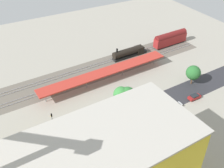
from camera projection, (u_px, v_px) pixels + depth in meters
ground_plane at (110, 110)px, 83.24m from camera, size 168.88×168.88×0.00m
rail_bed at (81, 75)px, 99.11m from camera, size 106.07×18.75×0.01m
street_asphalt at (119, 121)px, 79.25m from camera, size 105.85×13.68×0.01m
track_rails at (81, 75)px, 99.00m from camera, size 105.45×12.32×0.12m
platform_canopy_near at (105, 72)px, 93.84m from camera, size 49.34×7.24×4.06m
locomotive at (130, 52)px, 109.44m from camera, size 15.71×3.52×5.20m
passenger_coach at (170, 38)px, 116.92m from camera, size 16.55×3.70×6.02m
parked_car_0 at (194, 97)px, 87.31m from camera, size 4.29×1.90×1.62m
parked_car_1 at (175, 106)px, 83.68m from camera, size 4.72×1.92×1.59m
parked_car_2 at (155, 115)px, 80.05m from camera, size 4.50×1.90×1.77m
parked_car_3 at (133, 123)px, 77.51m from camera, size 4.55×1.98×1.56m
parked_car_4 at (107, 134)px, 73.86m from camera, size 4.31×2.06×1.84m
construction_roof_slab at (98, 141)px, 47.25m from camera, size 38.97×20.13×0.40m
box_truck_0 at (110, 135)px, 72.34m from camera, size 9.69×2.99×3.68m
box_truck_1 at (115, 139)px, 71.17m from camera, size 9.48×2.83×3.30m
box_truck_2 at (42, 166)px, 64.20m from camera, size 9.53×2.61×3.32m
street_tree_0 at (193, 73)px, 92.08m from camera, size 5.06×5.06×7.11m
street_tree_1 at (121, 94)px, 82.72m from camera, size 5.03×5.03×6.77m
street_tree_2 at (128, 94)px, 82.53m from camera, size 4.72×4.72×6.79m
traffic_light at (52, 121)px, 72.41m from camera, size 0.50×0.36×7.30m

